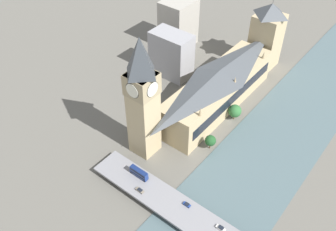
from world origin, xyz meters
The scene contains 14 objects.
ground_plane centered at (0.00, 0.00, 0.00)m, with size 600.00×600.00×0.00m, color #605E56.
river_water centered at (-30.56, 0.00, 0.15)m, with size 49.12×360.00×0.30m, color #4C6066.
parliament_hall centered at (14.69, -8.00, 13.65)m, with size 23.85×94.13×27.46m.
clock_tower centered at (25.19, 49.58, 37.94)m, with size 14.27×14.27×72.05m.
victoria_tower centered at (14.75, -68.39, 23.78)m, with size 18.65×18.65×51.56m.
road_bridge centered at (-30.56, 72.21, 3.36)m, with size 130.23×16.23×4.23m.
double_decker_bus_rear centered at (12.17, 69.16, 6.93)m, with size 10.76×2.61×4.92m.
car_northbound_lead centered at (-37.28, 68.86, 4.96)m, with size 4.63×1.92×1.50m.
car_northbound_mid centered at (-17.65, 68.20, 4.87)m, with size 3.89×1.80×1.28m.
car_southbound_mid centered at (5.61, 76.00, 4.87)m, with size 4.71×1.91×1.25m.
city_block_west centered at (80.11, -52.53, 18.40)m, with size 20.77×25.44×36.80m.
city_block_center centered at (59.55, -17.72, 15.91)m, with size 28.32×16.49×31.82m.
tree_embankment_near centered at (-3.17, 26.43, 6.02)m, with size 6.36×6.36×9.23m.
tree_embankment_mid centered at (-1.02, -3.54, 6.53)m, with size 8.02×8.02×10.56m.
Camera 1 is at (-76.31, 156.20, 155.81)m, focal length 40.00 mm.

